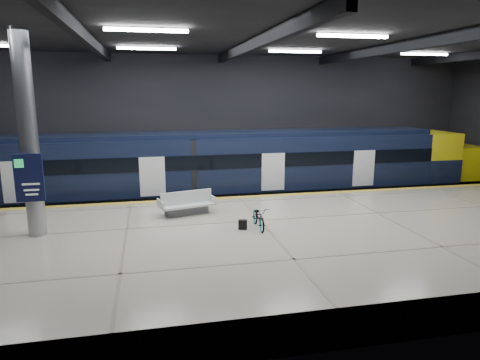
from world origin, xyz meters
name	(u,v)px	position (x,y,z in m)	size (l,w,h in m)	color
ground	(254,239)	(0.00, 0.00, 0.00)	(30.00, 30.00, 0.00)	black
room_shell	(255,99)	(0.00, 0.00, 5.72)	(30.10, 16.10, 8.05)	black
platform	(271,247)	(0.00, -2.50, 0.55)	(30.00, 11.00, 1.10)	#B8AD9C
safety_strip	(240,197)	(0.00, 2.75, 1.11)	(30.00, 0.40, 0.01)	gold
rails	(229,204)	(0.00, 5.50, 0.08)	(30.00, 1.52, 0.16)	gray
train	(244,167)	(0.80, 5.50, 2.06)	(29.40, 2.84, 3.79)	black
bench	(187,206)	(-2.70, 0.43, 1.44)	(2.35, 1.42, 0.97)	#595B60
bicycle	(259,217)	(-0.29, -1.93, 1.52)	(0.56, 1.60, 0.84)	#99999E
pannier_bag	(243,225)	(-0.89, -1.93, 1.28)	(0.30, 0.18, 0.35)	black
info_column	(28,138)	(-8.00, -1.03, 4.46)	(0.90, 0.78, 6.90)	#9EA0A5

